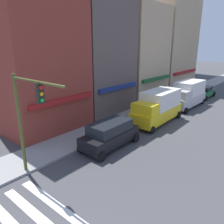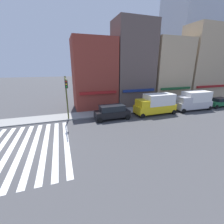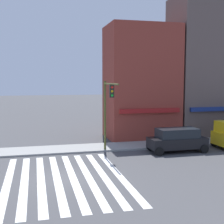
% 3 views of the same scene
% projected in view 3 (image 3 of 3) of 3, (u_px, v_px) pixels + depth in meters
% --- Properties ---
extents(ground_plane, '(200.00, 200.00, 0.00)m').
position_uv_depth(ground_plane, '(65.00, 178.00, 18.73)').
color(ground_plane, '#424244').
extents(sidewalk_left, '(120.00, 3.00, 0.15)m').
position_uv_depth(sidewalk_left, '(56.00, 150.00, 25.96)').
color(sidewalk_left, gray).
rests_on(sidewalk_left, ground_plane).
extents(crosswalk_stripes, '(7.04, 10.80, 0.01)m').
position_uv_depth(crosswalk_stripes, '(65.00, 178.00, 18.73)').
color(crosswalk_stripes, silver).
rests_on(crosswalk_stripes, ground_plane).
extents(traffic_signal, '(0.32, 4.31, 5.77)m').
position_uv_depth(traffic_signal, '(108.00, 105.00, 24.46)').
color(traffic_signal, '#474C1E').
rests_on(traffic_signal, ground_plane).
extents(suv_black, '(4.71, 2.12, 1.94)m').
position_uv_depth(suv_black, '(177.00, 139.00, 25.45)').
color(suv_black, black).
rests_on(suv_black, ground_plane).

